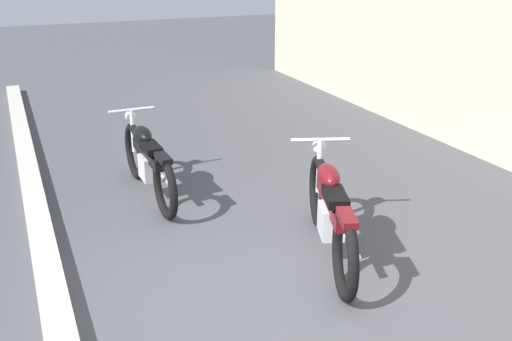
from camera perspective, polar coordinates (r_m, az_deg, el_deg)
ground_plane at (r=4.99m, az=1.45°, el=-12.95°), size 40.00×40.00×0.00m
motorcycle_black at (r=7.00m, az=-10.22°, el=0.91°), size 2.01×0.56×0.90m
motorcycle_maroon at (r=5.59m, az=7.07°, el=-3.84°), size 2.04×0.91×0.95m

